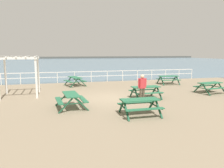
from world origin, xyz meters
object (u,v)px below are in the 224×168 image
(visitor, at_px, (142,87))
(picnic_table_far_left, at_px, (146,89))
(picnic_table_mid_centre, at_px, (71,97))
(picnic_table_seaward, at_px, (210,85))
(picnic_table_near_left, at_px, (75,79))
(picnic_table_near_right, at_px, (168,78))
(lattice_pergola, at_px, (19,67))
(picnic_table_corner, at_px, (140,103))

(visitor, bearing_deg, picnic_table_far_left, -35.93)
(picnic_table_mid_centre, xyz_separation_m, picnic_table_seaward, (10.00, 1.70, 0.00))
(picnic_table_near_left, distance_m, picnic_table_near_right, 8.58)
(picnic_table_mid_centre, bearing_deg, picnic_table_far_left, -80.79)
(picnic_table_far_left, bearing_deg, picnic_table_seaward, 3.41)
(picnic_table_near_left, relative_size, picnic_table_seaward, 1.06)
(picnic_table_near_left, xyz_separation_m, lattice_pergola, (-3.91, -3.50, 1.41))
(picnic_table_near_left, distance_m, picnic_table_far_left, 7.48)
(picnic_table_seaward, bearing_deg, picnic_table_corner, -161.21)
(picnic_table_near_right, xyz_separation_m, lattice_pergola, (-12.41, -2.32, 1.41))
(picnic_table_corner, height_order, lattice_pergola, lattice_pergola)
(picnic_table_near_right, height_order, picnic_table_far_left, same)
(picnic_table_near_right, distance_m, visitor, 8.05)
(picnic_table_far_left, bearing_deg, picnic_table_near_right, 47.20)
(picnic_table_seaward, bearing_deg, picnic_table_near_right, 88.44)
(visitor, xyz_separation_m, lattice_pergola, (-7.23, 3.83, 1.05))
(picnic_table_seaward, relative_size, visitor, 1.22)
(picnic_table_near_right, bearing_deg, visitor, -127.69)
(picnic_table_seaward, height_order, lattice_pergola, lattice_pergola)
(picnic_table_near_left, bearing_deg, lattice_pergola, 115.25)
(picnic_table_near_left, height_order, picnic_table_corner, same)
(picnic_table_near_right, relative_size, picnic_table_far_left, 1.01)
(picnic_table_mid_centre, distance_m, visitor, 4.15)
(picnic_table_corner, relative_size, lattice_pergola, 0.67)
(picnic_table_near_right, height_order, visitor, visitor)
(picnic_table_near_right, distance_m, picnic_table_seaward, 4.76)
(lattice_pergola, bearing_deg, picnic_table_far_left, -21.24)
(picnic_table_seaward, xyz_separation_m, picnic_table_corner, (-6.97, -3.81, 0.00))
(visitor, height_order, lattice_pergola, lattice_pergola)
(picnic_table_near_left, distance_m, picnic_table_corner, 9.95)
(picnic_table_far_left, distance_m, picnic_table_corner, 3.78)
(visitor, bearing_deg, picnic_table_corner, 152.99)
(picnic_table_far_left, relative_size, picnic_table_corner, 1.02)
(picnic_table_near_left, height_order, picnic_table_mid_centre, same)
(picnic_table_far_left, height_order, lattice_pergola, lattice_pergola)
(picnic_table_near_left, height_order, picnic_table_far_left, same)
(picnic_table_near_right, height_order, picnic_table_seaward, same)
(visitor, bearing_deg, picnic_table_seaward, -78.46)
(picnic_table_mid_centre, relative_size, picnic_table_seaward, 0.95)
(picnic_table_far_left, bearing_deg, lattice_pergola, 158.59)
(picnic_table_near_left, xyz_separation_m, picnic_table_corner, (2.21, -9.70, 0.00))
(picnic_table_seaward, bearing_deg, picnic_table_mid_centre, 179.82)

